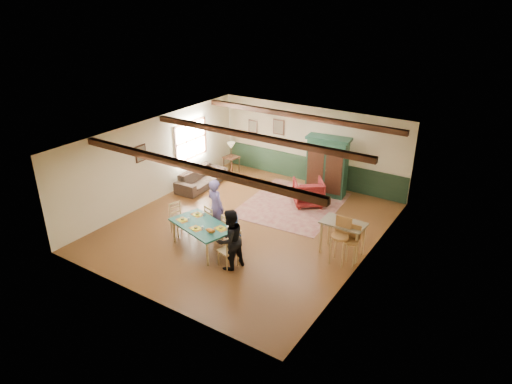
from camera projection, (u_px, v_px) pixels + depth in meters
The scene contains 35 objects.
floor at pixel (247, 226), 13.29m from camera, with size 8.00×8.00×0.00m, color #593319.
wall_back at pixel (311, 145), 15.79m from camera, with size 7.00×0.02×2.70m, color beige.
wall_left at pixel (155, 160), 14.47m from camera, with size 0.02×8.00×2.70m, color beige.
wall_right at pixel (367, 215), 11.00m from camera, with size 0.02×8.00×2.70m, color beige.
ceiling at pixel (246, 137), 12.18m from camera, with size 7.00×8.00×0.02m, color silver.
wainscot_back at pixel (310, 170), 16.15m from camera, with size 6.95×0.03×0.90m, color #1A301E.
ceiling_beam_front at pixel (190, 166), 10.46m from camera, with size 6.95×0.16×0.16m, color black.
ceiling_beam_mid at pixel (254, 137), 12.52m from camera, with size 6.95×0.16×0.16m, color black.
ceiling_beam_back at pixel (299, 116), 14.51m from camera, with size 6.95×0.16×0.16m, color black.
window_left at pixel (191, 140), 15.67m from camera, with size 0.06×1.60×1.30m, color white, non-canonical shape.
picture_left_wall at pixel (141, 153), 13.83m from camera, with size 0.04×0.42×0.52m, color gray, non-canonical shape.
picture_back_a at pixel (279, 127), 16.23m from camera, with size 0.45×0.04×0.55m, color gray, non-canonical shape.
picture_back_b at pixel (253, 126), 16.83m from camera, with size 0.38×0.04×0.48m, color gray, non-canonical shape.
dining_table at pixel (202, 236), 12.02m from camera, with size 1.72×0.95×0.72m, color #1B584D, non-canonical shape.
dining_chair_far_left at pixel (214, 220), 12.66m from camera, with size 0.40×0.42×0.91m, color tan, non-canonical shape.
dining_chair_far_right at pixel (231, 230), 12.14m from camera, with size 0.40×0.42×0.91m, color tan, non-canonical shape.
dining_chair_end_left at pixel (179, 219), 12.73m from camera, with size 0.40×0.42×0.91m, color tan, non-canonical shape.
dining_chair_end_right at pixel (228, 250), 11.24m from camera, with size 0.40×0.42×0.91m, color tan, non-canonical shape.
person_man at pixel (216, 207), 12.55m from camera, with size 0.60×0.39×1.64m, color #705FA3.
person_woman at pixel (230, 239), 11.03m from camera, with size 0.76×0.60×1.57m, color black.
person_child at pixel (234, 228), 12.17m from camera, with size 0.47×0.30×0.96m, color #2A50A9.
cat at pixel (210, 230), 11.43m from camera, with size 0.34×0.13×0.17m, color orange, non-canonical shape.
place_setting_near_left at pixel (182, 218), 12.07m from camera, with size 0.38×0.29×0.11m, color yellow, non-canonical shape.
place_setting_near_center at pixel (196, 227), 11.64m from camera, with size 0.38×0.29×0.11m, color yellow, non-canonical shape.
place_setting_far_left at pixel (197, 213), 12.35m from camera, with size 0.38×0.29×0.11m, color yellow, non-canonical shape.
place_setting_far_right at pixel (221, 227), 11.64m from camera, with size 0.38×0.29×0.11m, color yellow, non-canonical shape.
area_rug at pixel (292, 204), 14.58m from camera, with size 2.84×3.38×0.01m, color tan.
armoire at pixel (327, 166), 14.90m from camera, with size 1.42×0.57×2.00m, color #173929.
armchair at pixel (308, 192), 14.44m from camera, with size 0.89×0.92×0.84m, color #4E0F14.
sofa at pixel (201, 178), 15.81m from camera, with size 2.08×0.81×0.61m, color #362922.
end_table at pixel (232, 164), 17.04m from camera, with size 0.49×0.49×0.60m, color black, non-canonical shape.
table_lamp at pixel (231, 150), 16.80m from camera, with size 0.31×0.31×0.55m, color #C5B980, non-canonical shape.
counter_table at pixel (342, 238), 11.73m from camera, with size 1.11×0.65×0.92m, color tan, non-canonical shape.
bar_stool_left at pixel (340, 242), 11.28m from camera, with size 0.43×0.47×1.22m, color #B07D44, non-canonical shape.
bar_stool_right at pixel (351, 246), 11.27m from camera, with size 0.37×0.41×1.04m, color #B07D44, non-canonical shape.
Camera 1 is at (6.58, -9.67, 6.39)m, focal length 32.00 mm.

